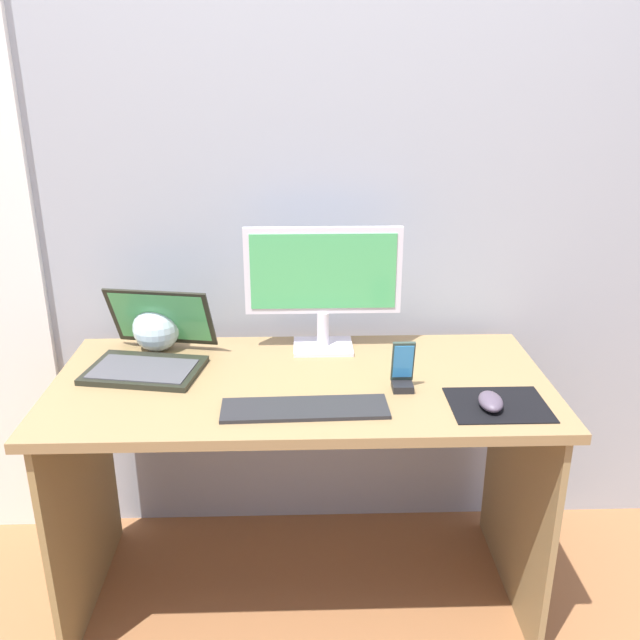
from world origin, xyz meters
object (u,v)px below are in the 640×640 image
fishbowl (156,328)px  mouse (490,402)px  keyboard_external (304,409)px  phone_in_dock (402,373)px  monitor (322,281)px  laptop (149,352)px

fishbowl → mouse: fishbowl is taller
keyboard_external → phone_in_dock: size_ratio=3.05×
fishbowl → mouse: 1.01m
monitor → keyboard_external: bearing=-98.6°
monitor → laptop: size_ratio=1.28×
laptop → phone_in_dock: size_ratio=2.61×
laptop → keyboard_external: laptop is taller
laptop → fishbowl: bearing=91.9°
laptop → mouse: (0.91, -0.29, -0.02)m
keyboard_external → laptop: bearing=145.4°
keyboard_external → mouse: bearing=-2.5°
laptop → phone_in_dock: (0.71, -0.17, 0.00)m
fishbowl → mouse: size_ratio=1.43×
mouse → phone_in_dock: (-0.21, 0.12, 0.03)m
fishbowl → keyboard_external: (0.45, -0.41, -0.06)m
fishbowl → keyboard_external: size_ratio=0.34×
keyboard_external → phone_in_dock: phone_in_dock is taller
mouse → phone_in_dock: bearing=153.4°
monitor → fishbowl: bearing=178.5°
laptop → mouse: size_ratio=3.62×
monitor → mouse: size_ratio=4.66×
laptop → phone_in_dock: bearing=-13.9°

